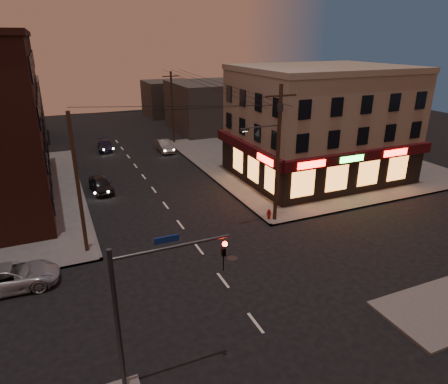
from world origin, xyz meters
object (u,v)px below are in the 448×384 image
sedan_near (101,185)px  fire_hydrant (269,213)px  sedan_mid (164,146)px  sedan_far (105,146)px  suv_cross (10,277)px

sedan_near → fire_hydrant: size_ratio=5.02×
sedan_mid → fire_hydrant: sedan_mid is taller
sedan_far → fire_hydrant: (8.47, -25.81, -0.02)m
sedan_far → suv_cross: bearing=-104.0°
sedan_mid → fire_hydrant: bearing=-85.1°
sedan_far → sedan_near: bearing=-95.4°
sedan_mid → suv_cross: bearing=-122.4°
fire_hydrant → sedan_near: bearing=133.6°
sedan_far → sedan_mid: bearing=-22.9°
suv_cross → sedan_far: suv_cross is taller
sedan_near → sedan_mid: sedan_mid is taller
sedan_near → suv_cross: bearing=-122.5°
sedan_mid → sedan_far: bearing=153.4°
sedan_near → fire_hydrant: 15.74m
sedan_near → sedan_mid: (9.00, 11.06, 0.02)m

